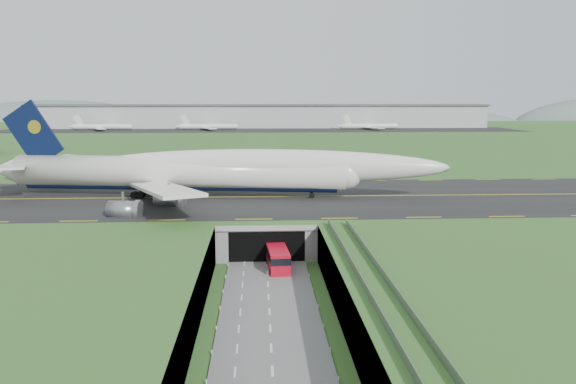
{
  "coord_description": "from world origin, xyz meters",
  "views": [
    {
      "loc": [
        -1.06,
        -77.23,
        25.57
      ],
      "look_at": [
        3.95,
        20.0,
        9.26
      ],
      "focal_mm": 35.0,
      "sensor_mm": 36.0,
      "label": 1
    }
  ],
  "objects": [
    {
      "name": "taxiway",
      "position": [
        0.0,
        33.0,
        6.09
      ],
      "size": [
        800.0,
        44.0,
        0.18
      ],
      "primitive_type": "cube",
      "color": "black",
      "rests_on": "airfield_deck"
    },
    {
      "name": "jumbo_jet",
      "position": [
        -10.65,
        33.78,
        11.34
      ],
      "size": [
        92.51,
        59.43,
        19.86
      ],
      "rotation": [
        0.0,
        0.0,
        -0.14
      ],
      "color": "silver",
      "rests_on": "ground"
    },
    {
      "name": "cargo_terminal",
      "position": [
        -0.2,
        299.41,
        13.96
      ],
      "size": [
        320.0,
        67.0,
        15.6
      ],
      "color": "#B2B2B2",
      "rests_on": "ground"
    },
    {
      "name": "ground",
      "position": [
        0.0,
        0.0,
        0.0
      ],
      "size": [
        900.0,
        900.0,
        0.0
      ],
      "primitive_type": "plane",
      "color": "#2E5522",
      "rests_on": "ground"
    },
    {
      "name": "trench_road",
      "position": [
        0.0,
        -7.5,
        0.1
      ],
      "size": [
        12.0,
        75.0,
        0.2
      ],
      "primitive_type": "cube",
      "color": "slate",
      "rests_on": "ground"
    },
    {
      "name": "shuttle_tram",
      "position": [
        1.63,
        4.04,
        1.75
      ],
      "size": [
        3.51,
        8.04,
        3.2
      ],
      "rotation": [
        0.0,
        0.0,
        0.07
      ],
      "color": "#B80C1F",
      "rests_on": "ground"
    },
    {
      "name": "airfield_deck",
      "position": [
        0.0,
        0.0,
        3.0
      ],
      "size": [
        800.0,
        800.0,
        6.0
      ],
      "primitive_type": "cube",
      "color": "gray",
      "rests_on": "ground"
    },
    {
      "name": "guideway",
      "position": [
        11.0,
        -19.11,
        5.32
      ],
      "size": [
        3.0,
        53.0,
        7.05
      ],
      "color": "#A8A8A3",
      "rests_on": "ground"
    },
    {
      "name": "tunnel_portal",
      "position": [
        0.0,
        16.71,
        3.33
      ],
      "size": [
        17.0,
        22.3,
        6.0
      ],
      "color": "gray",
      "rests_on": "ground"
    },
    {
      "name": "distant_hills",
      "position": [
        64.38,
        430.0,
        -4.0
      ],
      "size": [
        700.0,
        91.0,
        60.0
      ],
      "color": "slate",
      "rests_on": "ground"
    }
  ]
}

